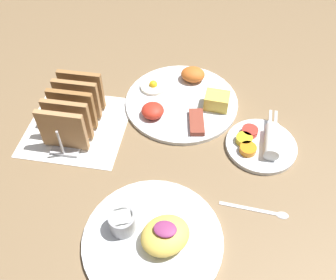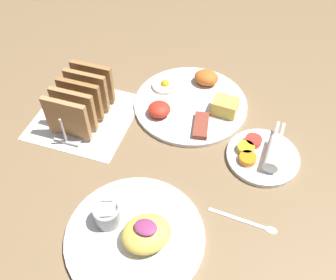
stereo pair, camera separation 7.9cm
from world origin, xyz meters
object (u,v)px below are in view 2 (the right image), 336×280
(plate_foreground, at_px, (135,233))
(toast_rack, at_px, (81,101))
(plate_breakfast, at_px, (192,102))
(plate_condiments, at_px, (263,155))

(plate_foreground, bearing_deg, toast_rack, 132.23)
(plate_foreground, distance_m, toast_rack, 0.34)
(plate_breakfast, bearing_deg, toast_rack, -152.77)
(plate_breakfast, xyz_separation_m, plate_foreground, (-0.00, -0.36, 0.00))
(plate_foreground, relative_size, toast_rack, 1.40)
(plate_condiments, distance_m, toast_rack, 0.42)
(plate_breakfast, height_order, plate_foreground, plate_foreground)
(toast_rack, bearing_deg, plate_foreground, -47.77)
(plate_breakfast, height_order, toast_rack, toast_rack)
(plate_foreground, height_order, toast_rack, toast_rack)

